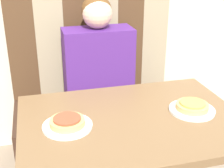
{
  "coord_description": "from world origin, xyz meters",
  "views": [
    {
      "loc": [
        -0.39,
        -1.14,
        1.38
      ],
      "look_at": [
        0.0,
        0.35,
        0.72
      ],
      "focal_mm": 50.0,
      "sensor_mm": 36.0,
      "label": 1
    }
  ],
  "objects_px": {
    "person": "(98,57)",
    "plate_left": "(68,126)",
    "plate_right": "(192,110)",
    "pizza_left": "(67,122)",
    "pizza_right": "(192,106)"
  },
  "relations": [
    {
      "from": "plate_right",
      "to": "pizza_left",
      "type": "bearing_deg",
      "value": -180.0
    },
    {
      "from": "person",
      "to": "pizza_left",
      "type": "height_order",
      "value": "person"
    },
    {
      "from": "person",
      "to": "plate_right",
      "type": "relative_size",
      "value": 3.44
    },
    {
      "from": "person",
      "to": "plate_left",
      "type": "bearing_deg",
      "value": -111.72
    },
    {
      "from": "plate_left",
      "to": "plate_right",
      "type": "height_order",
      "value": "same"
    },
    {
      "from": "person",
      "to": "plate_left",
      "type": "distance_m",
      "value": 0.77
    },
    {
      "from": "plate_left",
      "to": "pizza_right",
      "type": "bearing_deg",
      "value": -0.0
    },
    {
      "from": "plate_left",
      "to": "pizza_right",
      "type": "height_order",
      "value": "pizza_right"
    },
    {
      "from": "person",
      "to": "plate_left",
      "type": "xyz_separation_m",
      "value": [
        -0.28,
        -0.71,
        -0.05
      ]
    },
    {
      "from": "plate_left",
      "to": "pizza_left",
      "type": "xyz_separation_m",
      "value": [
        0.0,
        -0.0,
        0.02
      ]
    },
    {
      "from": "plate_left",
      "to": "pizza_right",
      "type": "distance_m",
      "value": 0.57
    },
    {
      "from": "plate_left",
      "to": "pizza_left",
      "type": "distance_m",
      "value": 0.02
    },
    {
      "from": "plate_left",
      "to": "pizza_right",
      "type": "xyz_separation_m",
      "value": [
        0.57,
        -0.0,
        0.02
      ]
    },
    {
      "from": "plate_right",
      "to": "pizza_left",
      "type": "height_order",
      "value": "pizza_left"
    },
    {
      "from": "pizza_left",
      "to": "person",
      "type": "bearing_deg",
      "value": 68.28
    }
  ]
}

